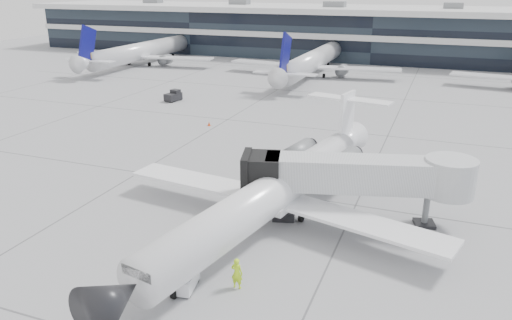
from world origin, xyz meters
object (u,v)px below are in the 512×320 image
at_px(regional_jet, 275,191).
at_px(jet_bridge, 366,175).
at_px(ramp_worker, 237,273).
at_px(baggage_tug, 185,278).

relative_size(regional_jet, jet_bridge, 2.00).
relative_size(regional_jet, ramp_worker, 16.54).
distance_m(regional_jet, jet_bridge, 6.58).
height_order(jet_bridge, baggage_tug, jet_bridge).
height_order(regional_jet, ramp_worker, regional_jet).
distance_m(jet_bridge, baggage_tug, 14.79).
bearing_deg(regional_jet, jet_bridge, 32.19).
bearing_deg(jet_bridge, baggage_tug, -139.77).
height_order(jet_bridge, ramp_worker, jet_bridge).
bearing_deg(regional_jet, ramp_worker, -74.12).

